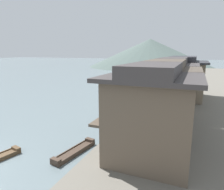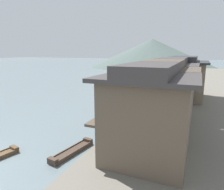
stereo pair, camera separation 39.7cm
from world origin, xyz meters
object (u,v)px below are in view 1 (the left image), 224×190
at_px(house_waterfront_narrow, 182,78).
at_px(boat_midriver_upstream, 75,151).
at_px(boat_moored_third, 156,74).
at_px(house_waterfront_second, 164,96).
at_px(boat_moored_second, 162,80).
at_px(house_waterfront_tall, 172,85).
at_px(boat_moored_far, 136,101).
at_px(house_waterfront_nearest, 151,113).
at_px(boat_midriver_drifting, 150,90).
at_px(boat_moored_nearest, 112,116).

bearing_deg(house_waterfront_narrow, boat_midriver_upstream, -107.50).
distance_m(boat_moored_third, house_waterfront_second, 49.89).
bearing_deg(boat_moored_third, boat_moored_second, -71.66).
bearing_deg(boat_midriver_upstream, house_waterfront_tall, 65.48).
bearing_deg(boat_moored_second, house_waterfront_second, -81.04).
bearing_deg(boat_midriver_upstream, boat_moored_second, 90.22).
bearing_deg(boat_moored_far, house_waterfront_nearest, -71.48).
bearing_deg(house_waterfront_nearest, boat_moored_far, 108.52).
distance_m(boat_moored_third, boat_midriver_drifting, 27.64).
height_order(boat_moored_far, house_waterfront_nearest, house_waterfront_nearest).
bearing_deg(boat_moored_third, boat_moored_far, -83.91).
height_order(boat_moored_third, house_waterfront_nearest, house_waterfront_nearest).
bearing_deg(boat_midriver_upstream, house_waterfront_second, 45.58).
distance_m(boat_midriver_drifting, house_waterfront_tall, 16.38).
height_order(boat_moored_nearest, boat_midriver_drifting, boat_midriver_drifting).
bearing_deg(boat_moored_third, house_waterfront_nearest, -79.89).
bearing_deg(boat_moored_second, house_waterfront_tall, -79.35).
distance_m(house_waterfront_nearest, house_waterfront_tall, 12.17).
height_order(boat_midriver_drifting, house_waterfront_narrow, house_waterfront_narrow).
height_order(boat_moored_second, boat_midriver_drifting, boat_midriver_drifting).
relative_size(boat_midriver_upstream, house_waterfront_tall, 0.63).
bearing_deg(house_waterfront_nearest, house_waterfront_narrow, 88.54).
distance_m(boat_moored_nearest, boat_midriver_upstream, 8.90).
xyz_separation_m(boat_moored_nearest, boat_moored_far, (0.63, 8.39, 0.00)).
relative_size(boat_midriver_drifting, boat_midriver_upstream, 1.37).
distance_m(boat_moored_third, boat_moored_far, 37.59).
bearing_deg(house_waterfront_tall, boat_moored_second, 100.65).
relative_size(boat_midriver_upstream, house_waterfront_nearest, 0.70).
relative_size(boat_moored_second, house_waterfront_second, 0.87).
distance_m(boat_moored_far, boat_midriver_drifting, 10.03).
distance_m(boat_moored_nearest, house_waterfront_narrow, 13.38).
relative_size(boat_moored_second, boat_moored_far, 1.26).
bearing_deg(boat_midriver_drifting, house_waterfront_nearest, -78.09).
xyz_separation_m(boat_moored_far, house_waterfront_tall, (5.61, -4.93, 3.61)).
height_order(house_waterfront_nearest, house_waterfront_narrow, same).
distance_m(boat_moored_third, house_waterfront_tall, 43.53).
height_order(boat_midriver_upstream, house_waterfront_tall, house_waterfront_tall).
height_order(boat_moored_far, house_waterfront_second, house_waterfront_second).
bearing_deg(boat_midriver_upstream, boat_moored_nearest, 93.96).
xyz_separation_m(house_waterfront_tall, house_waterfront_narrow, (0.61, 7.46, -0.01)).
bearing_deg(house_waterfront_nearest, boat_midriver_drifting, 101.91).
relative_size(boat_midriver_drifting, house_waterfront_second, 0.95).
xyz_separation_m(boat_moored_second, boat_moored_third, (-3.81, 11.49, 0.02)).
height_order(boat_moored_nearest, boat_moored_second, boat_moored_second).
height_order(house_waterfront_nearest, house_waterfront_second, same).
relative_size(boat_moored_nearest, boat_midriver_upstream, 0.92).
relative_size(boat_moored_far, house_waterfront_nearest, 0.69).
bearing_deg(boat_moored_far, boat_moored_nearest, -94.28).
height_order(boat_midriver_upstream, house_waterfront_nearest, house_waterfront_nearest).
height_order(house_waterfront_nearest, house_waterfront_tall, same).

